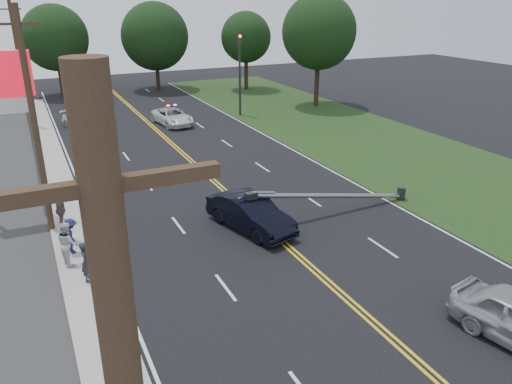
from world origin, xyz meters
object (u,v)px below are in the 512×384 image
emergency_b (84,120)px  bystander_a (86,261)px  crashed_sedan (250,213)px  bystander_c (71,236)px  emergency_a (172,117)px  bystander_b (68,243)px  fallen_streetlight (341,195)px  traffic_signal (240,68)px  utility_pole_mid (35,124)px  bystander_d (61,210)px  utility_pole_far (20,64)px

emergency_b → bystander_a: size_ratio=2.80×
crashed_sedan → bystander_c: (-7.83, 0.95, 0.09)m
emergency_a → emergency_b: 7.19m
bystander_b → fallen_streetlight: bearing=-104.3°
traffic_signal → bystander_b: traffic_signal is taller
crashed_sedan → emergency_b: size_ratio=1.08×
traffic_signal → crashed_sedan: bearing=-112.5°
utility_pole_mid → bystander_d: utility_pole_mid is taller
fallen_streetlight → emergency_b: size_ratio=2.09×
emergency_b → bystander_d: bystander_d is taller
traffic_signal → bystander_a: traffic_signal is taller
bystander_c → bystander_d: (-0.15, 2.52, 0.24)m
emergency_a → bystander_d: (-10.46, -17.64, 0.45)m
emergency_b → bystander_c: bearing=-123.7°
emergency_a → utility_pole_mid: bearing=-129.7°
utility_pole_mid → emergency_a: bearing=57.6°
traffic_signal → emergency_a: (-6.56, -0.73, -3.54)m
traffic_signal → utility_pole_mid: size_ratio=0.70×
utility_pole_far → crashed_sedan: utility_pole_far is taller
emergency_a → utility_pole_far: bearing=149.3°
bystander_a → bystander_d: bearing=20.0°
bystander_c → crashed_sedan: bearing=-109.0°
bystander_a → bystander_b: size_ratio=0.88×
fallen_streetlight → traffic_signal: bearing=79.4°
bystander_b → traffic_signal: bearing=-51.5°
traffic_signal → crashed_sedan: 23.87m
crashed_sedan → emergency_a: bearing=67.9°
utility_pole_far → bystander_c: utility_pole_far is taller
bystander_a → bystander_c: bystander_a is taller
utility_pole_mid → bystander_c: (0.63, -2.88, -4.20)m
bystander_d → crashed_sedan: bearing=-110.2°
fallen_streetlight → emergency_b: fallen_streetlight is taller
crashed_sedan → emergency_b: bearing=85.5°
crashed_sedan → bystander_b: 8.05m
emergency_a → bystander_d: 20.51m
emergency_b → bystander_b: (-3.59, -22.95, 0.38)m
utility_pole_mid → crashed_sedan: (8.46, -3.83, -4.28)m
utility_pole_far → emergency_a: 12.71m
emergency_a → crashed_sedan: bearing=-104.1°
traffic_signal → fallen_streetlight: 22.62m
fallen_streetlight → bystander_a: size_ratio=5.85×
fallen_streetlight → emergency_b: bearing=112.0°
traffic_signal → crashed_sedan: (-9.04, -21.83, -3.41)m
bystander_b → bystander_c: size_ratio=1.18×
utility_pole_mid → utility_pole_far: (0.00, 22.00, 0.00)m
traffic_signal → bystander_c: 27.05m
utility_pole_mid → emergency_b: (4.00, 19.17, -4.43)m
bystander_a → utility_pole_mid: bearing=24.7°
traffic_signal → utility_pole_mid: 25.12m
utility_pole_far → emergency_b: utility_pole_far is taller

